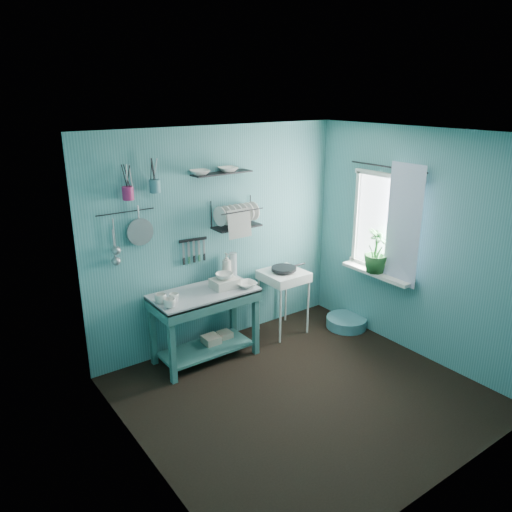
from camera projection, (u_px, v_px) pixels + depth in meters
floor at (302, 394)px, 4.92m from camera, size 3.20×3.20×0.00m
ceiling at (311, 135)px, 4.12m from camera, size 3.20×3.20×0.00m
wall_back at (219, 238)px, 5.67m from camera, size 3.20×0.00×3.20m
wall_front at (453, 340)px, 3.37m from camera, size 3.20×0.00×3.20m
wall_left at (141, 321)px, 3.63m from camera, size 0.00×3.00×3.00m
wall_right at (417, 245)px, 5.41m from camera, size 0.00×3.00×3.00m
work_counter at (205, 326)px, 5.46m from camera, size 1.19×0.69×0.80m
mug_left at (170, 303)px, 4.92m from camera, size 0.12×0.12×0.10m
mug_mid at (174, 298)px, 5.06m from camera, size 0.14×0.14×0.09m
mug_right at (161, 298)px, 5.04m from camera, size 0.17×0.17×0.10m
wash_tub at (225, 283)px, 5.44m from camera, size 0.28×0.22×0.10m
tub_bowl at (224, 276)px, 5.41m from camera, size 0.20×0.19×0.06m
soap_bottle at (227, 266)px, 5.67m from camera, size 0.12×0.12×0.30m
water_bottle at (233, 264)px, 5.74m from camera, size 0.09×0.09×0.28m
counter_bowl at (246, 285)px, 5.45m from camera, size 0.22×0.22×0.05m
hotplate_stand at (283, 302)px, 6.09m from camera, size 0.58×0.58×0.78m
frying_pan at (284, 269)px, 5.96m from camera, size 0.30×0.30×0.03m
knife_strip at (193, 240)px, 5.44m from camera, size 0.32×0.06×0.03m
dish_rack at (237, 214)px, 5.57m from camera, size 0.57×0.30×0.32m
upper_shelf at (222, 173)px, 5.36m from camera, size 0.71×0.21×0.01m
shelf_bowl_left at (200, 171)px, 5.19m from camera, size 0.23×0.23×0.05m
shelf_bowl_right at (228, 172)px, 5.40m from camera, size 0.25×0.25×0.05m
utensil_cup_magenta at (128, 193)px, 4.81m from camera, size 0.11×0.11×0.13m
utensil_cup_teal at (155, 186)px, 4.96m from camera, size 0.11×0.11×0.13m
colander at (140, 232)px, 5.03m from camera, size 0.28×0.03×0.28m
ladle_outer at (114, 234)px, 4.88m from camera, size 0.01×0.01×0.30m
ladle_inner at (114, 244)px, 4.91m from camera, size 0.01×0.01×0.30m
hook_rail at (125, 212)px, 4.90m from camera, size 0.60×0.01×0.01m
window_glass at (385, 224)px, 5.70m from camera, size 0.00×1.10×1.10m
windowsill at (376, 273)px, 5.84m from camera, size 0.16×0.95×0.04m
curtain at (403, 226)px, 5.42m from camera, size 0.00×1.35×1.35m
curtain_rod at (387, 167)px, 5.47m from camera, size 0.02×1.05×0.02m
potted_plant at (376, 251)px, 5.75m from camera, size 0.38×0.38×0.51m
storage_tin_large at (211, 345)px, 5.64m from camera, size 0.18×0.18×0.22m
storage_tin_small at (225, 340)px, 5.78m from camera, size 0.15×0.15×0.20m
floor_basin at (346, 322)px, 6.30m from camera, size 0.51×0.51×0.13m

